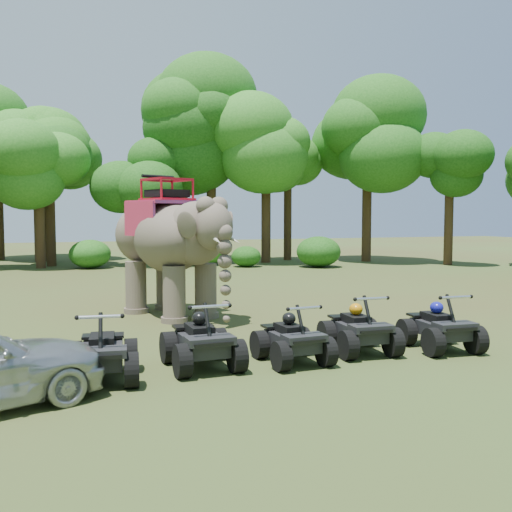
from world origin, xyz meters
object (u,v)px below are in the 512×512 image
object	(u,v)px
elephant	(170,246)
atv_1	(202,334)
atv_0	(102,345)
atv_4	(440,321)
atv_2	(292,332)
atv_3	(359,323)

from	to	relation	value
elephant	atv_1	size ratio (longest dim) A/B	2.76
atv_1	atv_0	bearing A→B (deg)	-174.32
atv_4	atv_2	bearing A→B (deg)	-176.01
elephant	atv_4	xyz separation A→B (m)	(4.65, -6.23, -1.40)
atv_3	atv_4	world-z (taller)	atv_3
elephant	atv_1	world-z (taller)	elephant
atv_0	elephant	bearing A→B (deg)	75.38
atv_2	atv_4	world-z (taller)	atv_4
atv_1	elephant	bearing A→B (deg)	83.10
elephant	atv_3	distance (m)	6.68
atv_0	atv_3	world-z (taller)	same
elephant	atv_3	size ratio (longest dim) A/B	2.83
atv_0	atv_3	bearing A→B (deg)	10.08
atv_0	atv_1	world-z (taller)	atv_1
elephant	atv_0	size ratio (longest dim) A/B	2.84
atv_0	atv_4	size ratio (longest dim) A/B	1.01
elephant	atv_0	xyz separation A→B (m)	(-2.43, -6.16, -1.40)
atv_3	atv_0	bearing A→B (deg)	-172.78
atv_2	atv_4	distance (m)	3.45
atv_2	atv_3	xyz separation A→B (m)	(1.66, 0.28, 0.03)
atv_1	atv_2	bearing A→B (deg)	-8.53
atv_0	atv_1	bearing A→B (deg)	14.00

